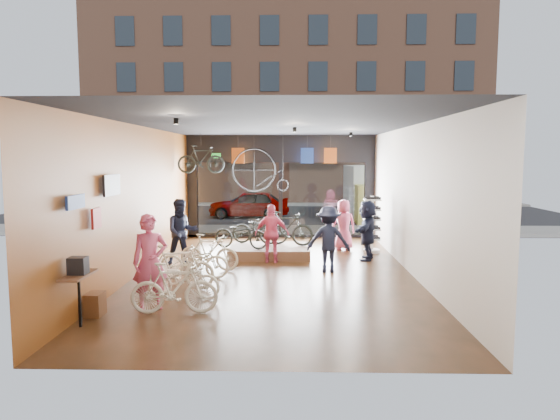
{
  "coord_description": "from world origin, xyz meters",
  "views": [
    {
      "loc": [
        0.45,
        -12.68,
        2.98
      ],
      "look_at": [
        0.09,
        1.4,
        1.5
      ],
      "focal_mm": 32.0,
      "sensor_mm": 36.0,
      "label": 1
    }
  ],
  "objects_px": {
    "floor_bike_1": "(174,288)",
    "display_platform": "(270,251)",
    "customer_1": "(182,232)",
    "floor_bike_3": "(175,268)",
    "display_bike_right": "(260,229)",
    "penny_farthing": "(263,171)",
    "customer_4": "(343,225)",
    "display_bike_mid": "(285,229)",
    "hung_bike": "(201,159)",
    "display_bike_left": "(241,234)",
    "customer_5": "(367,230)",
    "street_car": "(249,204)",
    "customer_3": "(328,239)",
    "sunglasses_rack": "(372,224)",
    "box_truck": "(373,193)",
    "customer_0": "(150,262)",
    "customer_2": "(272,234)",
    "floor_bike_5": "(209,252)",
    "floor_bike_2": "(183,279)",
    "floor_bike_4": "(194,260)"
  },
  "relations": [
    {
      "from": "penny_farthing",
      "to": "customer_3",
      "type": "bearing_deg",
      "value": -66.78
    },
    {
      "from": "display_bike_right",
      "to": "customer_5",
      "type": "height_order",
      "value": "customer_5"
    },
    {
      "from": "floor_bike_1",
      "to": "floor_bike_3",
      "type": "distance_m",
      "value": 1.69
    },
    {
      "from": "customer_1",
      "to": "customer_3",
      "type": "relative_size",
      "value": 1.07
    },
    {
      "from": "display_bike_mid",
      "to": "floor_bike_5",
      "type": "bearing_deg",
      "value": 150.45
    },
    {
      "from": "floor_bike_1",
      "to": "display_platform",
      "type": "relative_size",
      "value": 0.69
    },
    {
      "from": "box_truck",
      "to": "sunglasses_rack",
      "type": "xyz_separation_m",
      "value": [
        -1.32,
        -8.06,
        -0.4
      ]
    },
    {
      "from": "floor_bike_1",
      "to": "customer_2",
      "type": "distance_m",
      "value": 5.04
    },
    {
      "from": "display_bike_right",
      "to": "customer_0",
      "type": "height_order",
      "value": "customer_0"
    },
    {
      "from": "floor_bike_3",
      "to": "floor_bike_5",
      "type": "relative_size",
      "value": 1.08
    },
    {
      "from": "display_bike_mid",
      "to": "hung_bike",
      "type": "distance_m",
      "value": 3.99
    },
    {
      "from": "floor_bike_4",
      "to": "display_bike_mid",
      "type": "distance_m",
      "value": 3.75
    },
    {
      "from": "display_platform",
      "to": "customer_4",
      "type": "xyz_separation_m",
      "value": [
        2.33,
        1.08,
        0.67
      ]
    },
    {
      "from": "display_bike_left",
      "to": "hung_bike",
      "type": "distance_m",
      "value": 3.58
    },
    {
      "from": "display_bike_mid",
      "to": "penny_farthing",
      "type": "distance_m",
      "value": 3.02
    },
    {
      "from": "customer_3",
      "to": "display_platform",
      "type": "bearing_deg",
      "value": -48.43
    },
    {
      "from": "sunglasses_rack",
      "to": "penny_farthing",
      "type": "relative_size",
      "value": 0.93
    },
    {
      "from": "display_bike_left",
      "to": "customer_1",
      "type": "xyz_separation_m",
      "value": [
        -1.57,
        -0.87,
        0.18
      ]
    },
    {
      "from": "floor_bike_1",
      "to": "customer_1",
      "type": "relative_size",
      "value": 0.9
    },
    {
      "from": "display_bike_right",
      "to": "customer_5",
      "type": "relative_size",
      "value": 1.01
    },
    {
      "from": "customer_2",
      "to": "floor_bike_5",
      "type": "bearing_deg",
      "value": 38.71
    },
    {
      "from": "floor_bike_5",
      "to": "customer_4",
      "type": "xyz_separation_m",
      "value": [
        3.86,
        3.06,
        0.34
      ]
    },
    {
      "from": "hung_bike",
      "to": "floor_bike_2",
      "type": "bearing_deg",
      "value": 173.58
    },
    {
      "from": "box_truck",
      "to": "floor_bike_2",
      "type": "distance_m",
      "value": 14.77
    },
    {
      "from": "box_truck",
      "to": "customer_3",
      "type": "height_order",
      "value": "box_truck"
    },
    {
      "from": "floor_bike_1",
      "to": "customer_5",
      "type": "distance_m",
      "value": 6.86
    },
    {
      "from": "display_bike_left",
      "to": "customer_3",
      "type": "relative_size",
      "value": 0.97
    },
    {
      "from": "customer_4",
      "to": "customer_0",
      "type": "bearing_deg",
      "value": 45.66
    },
    {
      "from": "hung_bike",
      "to": "customer_2",
      "type": "bearing_deg",
      "value": -152.19
    },
    {
      "from": "customer_0",
      "to": "hung_bike",
      "type": "xyz_separation_m",
      "value": [
        -0.31,
        7.32,
        1.98
      ]
    },
    {
      "from": "customer_3",
      "to": "sunglasses_rack",
      "type": "bearing_deg",
      "value": -115.99
    },
    {
      "from": "floor_bike_5",
      "to": "customer_0",
      "type": "bearing_deg",
      "value": -179.16
    },
    {
      "from": "display_bike_mid",
      "to": "customer_3",
      "type": "distance_m",
      "value": 2.51
    },
    {
      "from": "display_platform",
      "to": "customer_0",
      "type": "relative_size",
      "value": 1.27
    },
    {
      "from": "display_bike_right",
      "to": "penny_farthing",
      "type": "relative_size",
      "value": 0.92
    },
    {
      "from": "display_platform",
      "to": "penny_farthing",
      "type": "distance_m",
      "value": 3.47
    },
    {
      "from": "display_bike_right",
      "to": "penny_farthing",
      "type": "distance_m",
      "value": 2.67
    },
    {
      "from": "floor_bike_1",
      "to": "customer_3",
      "type": "distance_m",
      "value": 4.84
    },
    {
      "from": "customer_5",
      "to": "street_car",
      "type": "bearing_deg",
      "value": -141.25
    },
    {
      "from": "customer_1",
      "to": "customer_3",
      "type": "bearing_deg",
      "value": -33.01
    },
    {
      "from": "floor_bike_1",
      "to": "penny_farthing",
      "type": "height_order",
      "value": "penny_farthing"
    },
    {
      "from": "floor_bike_5",
      "to": "penny_farthing",
      "type": "xyz_separation_m",
      "value": [
        1.18,
        4.5,
        2.01
      ]
    },
    {
      "from": "floor_bike_5",
      "to": "display_bike_mid",
      "type": "bearing_deg",
      "value": -32.53
    },
    {
      "from": "hung_bike",
      "to": "display_bike_right",
      "type": "bearing_deg",
      "value": -138.11
    },
    {
      "from": "floor_bike_1",
      "to": "customer_3",
      "type": "bearing_deg",
      "value": -46.19
    },
    {
      "from": "street_car",
      "to": "box_truck",
      "type": "height_order",
      "value": "box_truck"
    },
    {
      "from": "floor_bike_5",
      "to": "display_bike_mid",
      "type": "height_order",
      "value": "display_bike_mid"
    },
    {
      "from": "customer_3",
      "to": "hung_bike",
      "type": "height_order",
      "value": "hung_bike"
    },
    {
      "from": "display_bike_right",
      "to": "customer_4",
      "type": "relative_size",
      "value": 1.08
    },
    {
      "from": "floor_bike_5",
      "to": "display_bike_left",
      "type": "bearing_deg",
      "value": -13.09
    }
  ]
}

